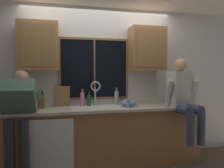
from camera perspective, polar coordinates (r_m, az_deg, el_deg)
The scene contains 24 objects.
back_wall at distance 3.77m, azimuth -3.45°, elevation 0.14°, with size 5.52×0.12×2.55m, color silver.
ceiling_downlight_right at distance 3.60m, azimuth 14.31°, elevation 20.37°, with size 0.14×0.14×0.01m, color #FFEAB2.
window_glass at distance 3.69m, azimuth -4.60°, elevation 3.96°, with size 1.10×0.02×0.95m, color black.
window_frame_top at distance 3.72m, azimuth -4.61°, elevation 11.57°, with size 1.17×0.02×0.04m, color brown.
window_frame_bottom at distance 3.70m, azimuth -4.55°, elevation -3.69°, with size 1.17×0.02×0.04m, color brown.
window_frame_left at distance 3.63m, azimuth -13.48°, elevation 3.90°, with size 0.04×0.02×0.95m, color brown.
window_frame_right at distance 3.80m, azimuth 3.92°, elevation 3.93°, with size 0.04×0.02×0.95m, color brown.
window_mullion_center at distance 3.67m, azimuth -4.57°, elevation 3.96°, with size 0.02×0.02×0.95m, color brown.
lower_cabinet_run at distance 3.57m, azimuth -2.42°, elevation -13.64°, with size 3.12×0.58×0.88m, color olive.
countertop at distance 3.45m, azimuth -2.37°, elevation -6.39°, with size 3.18×0.62×0.04m, color beige.
dishwasher_front at distance 3.21m, azimuth -15.46°, elevation -15.36°, with size 0.60×0.02×0.74m, color white.
upper_cabinet_left at distance 3.52m, azimuth -18.56°, elevation 9.34°, with size 0.58×0.36×0.72m.
upper_cabinet_right at distance 3.79m, azimuth 9.07°, elevation 8.98°, with size 0.58×0.36×0.72m.
sink at distance 3.46m, azimuth -3.81°, elevation -7.68°, with size 0.80×0.46×0.21m.
faucet at distance 3.59m, azimuth -4.19°, elevation -1.63°, with size 0.18×0.09×0.40m.
person_standing at distance 3.16m, azimuth -23.08°, elevation -6.77°, with size 0.53×0.71×1.50m.
person_sitting_on_counter at distance 3.63m, azimuth 18.03°, elevation -2.82°, with size 0.54×0.65×1.26m.
knife_block at distance 3.50m, azimuth -18.15°, elevation -4.26°, with size 0.12×0.18×0.32m.
cutting_board at distance 3.59m, azimuth -12.78°, elevation -3.18°, with size 0.23×0.02×0.33m, color #997047.
mixing_bowl at distance 3.56m, azimuth 4.33°, elevation -4.86°, with size 0.25×0.25×0.13m, color #8C99A8.
soap_dispenser at distance 3.39m, azimuth 4.23°, elevation -4.99°, with size 0.06×0.07×0.19m.
bottle_green_glass at distance 3.59m, azimuth -7.72°, elevation -3.83°, with size 0.07×0.07×0.28m.
bottle_tall_clear at distance 3.58m, azimuth -5.98°, elevation -4.13°, with size 0.06×0.06×0.24m.
bottle_amber_small at distance 3.72m, azimuth 1.14°, elevation -3.49°, with size 0.07×0.07×0.30m.
Camera 1 is at (-0.65, -3.65, 1.46)m, focal length 35.23 mm.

